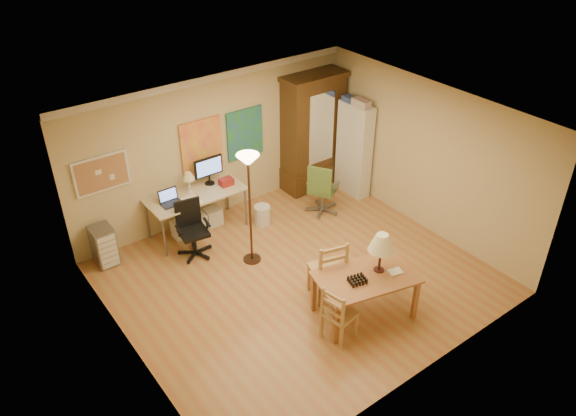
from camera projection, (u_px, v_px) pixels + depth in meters
floor at (298, 278)px, 9.04m from camera, size 5.50×5.50×0.00m
crown_molding at (209, 78)px, 9.30m from camera, size 5.50×0.08×0.12m
corkboard at (102, 174)px, 8.88m from camera, size 0.90×0.04×0.62m
art_panel_left at (202, 147)px, 9.82m from camera, size 0.80×0.04×1.00m
art_panel_right at (245, 134)px, 10.27m from camera, size 0.75×0.04×0.95m
dining_table at (372, 267)px, 7.93m from camera, size 1.58×1.16×1.33m
ladder_chair_back at (328, 271)px, 8.42m from camera, size 0.59×0.57×1.05m
ladder_chair_left at (338, 315)px, 7.72m from camera, size 0.46×0.47×0.88m
torchiere_lamp at (249, 178)px, 8.60m from camera, size 0.36×0.36×1.97m
computer_desk at (198, 207)px, 9.95m from camera, size 1.73×0.75×1.31m
office_chair_black at (194, 241)px, 9.46m from camera, size 0.60×0.60×0.98m
office_chair_green at (322, 199)px, 10.56m from camera, size 0.65×0.65×1.04m
drawer_cart at (104, 246)px, 9.20m from camera, size 0.34×0.41×0.68m
armoire at (312, 139)px, 11.05m from camera, size 1.28×0.61×2.35m
bookshelf at (354, 150)px, 10.88m from camera, size 0.28×0.75×1.87m
wastebin at (262, 215)px, 10.27m from camera, size 0.30×0.30×0.37m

